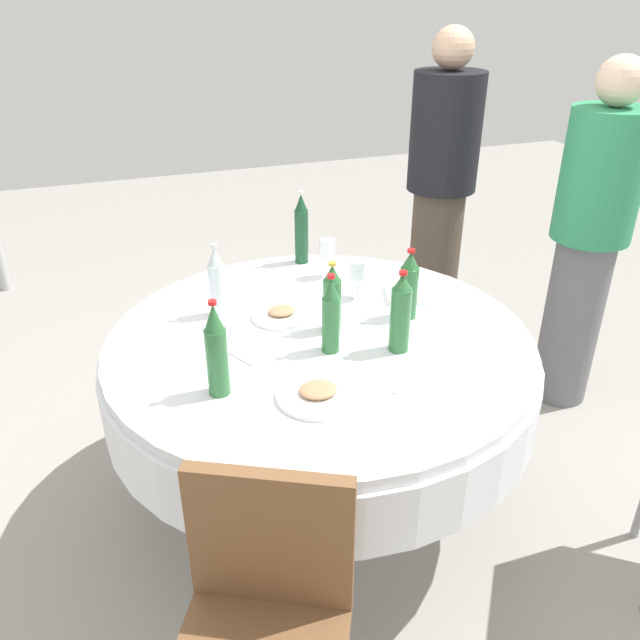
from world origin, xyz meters
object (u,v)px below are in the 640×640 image
at_px(bottle_green_east, 409,286).
at_px(dining_table, 320,371).
at_px(bottle_green_mid, 332,299).
at_px(plate_near, 282,314).
at_px(bottle_dark_green_north, 301,230).
at_px(person_mid, 589,238).
at_px(bottle_green_rear, 330,316).
at_px(wine_glass_rear, 327,251).
at_px(bottle_green_front, 400,314).
at_px(chair_east, 264,618).
at_px(bottle_clear_west, 217,283).
at_px(wine_glass_front, 358,270).
at_px(person_west, 440,197).
at_px(bottle_green_south, 216,351).
at_px(plate_outer, 318,394).

bearing_deg(bottle_green_east, dining_table, 4.67).
bearing_deg(bottle_green_mid, plate_near, -47.15).
relative_size(bottle_dark_green_north, person_mid, 0.20).
relative_size(bottle_green_rear, person_mid, 0.18).
height_order(wine_glass_rear, plate_near, wine_glass_rear).
bearing_deg(bottle_dark_green_north, bottle_green_rear, 78.45).
bearing_deg(bottle_dark_green_north, bottle_green_front, 94.59).
relative_size(bottle_dark_green_north, wine_glass_rear, 1.96).
bearing_deg(person_mid, chair_east, -69.63).
xyz_separation_m(bottle_green_rear, plate_near, (0.08, -0.28, -0.12)).
bearing_deg(bottle_clear_west, wine_glass_front, 175.40).
distance_m(bottle_green_east, person_west, 1.08).
relative_size(dining_table, bottle_dark_green_north, 4.76).
bearing_deg(person_west, dining_table, -90.00).
bearing_deg(dining_table, wine_glass_rear, -113.15).
distance_m(dining_table, bottle_green_east, 0.44).
height_order(bottle_dark_green_north, wine_glass_front, bottle_dark_green_north).
bearing_deg(bottle_green_south, person_west, -140.45).
bearing_deg(plate_outer, bottle_green_south, -24.57).
bearing_deg(bottle_dark_green_north, wine_glass_rear, 105.40).
relative_size(bottle_green_rear, bottle_dark_green_north, 0.87).
bearing_deg(person_west, plate_outer, -84.42).
height_order(bottle_clear_west, bottle_green_south, bottle_green_south).
distance_m(bottle_green_front, person_west, 1.32).
distance_m(bottle_green_east, plate_outer, 0.62).
xyz_separation_m(bottle_dark_green_north, person_west, (-0.82, -0.26, -0.02)).
xyz_separation_m(bottle_green_front, plate_near, (0.30, -0.35, -0.12)).
bearing_deg(wine_glass_front, plate_near, 9.87).
height_order(bottle_green_front, wine_glass_rear, bottle_green_front).
distance_m(wine_glass_rear, person_west, 0.89).
bearing_deg(plate_near, person_mid, -176.17).
bearing_deg(wine_glass_rear, plate_outer, 67.86).
distance_m(plate_near, plate_outer, 0.53).
relative_size(wine_glass_front, person_west, 0.09).
bearing_deg(bottle_clear_west, wine_glass_rear, -159.25).
bearing_deg(plate_near, bottle_green_south, 51.86).
relative_size(bottle_green_east, person_west, 0.16).
height_order(bottle_green_mid, person_mid, person_mid).
bearing_deg(bottle_green_mid, bottle_dark_green_north, -98.72).
relative_size(bottle_clear_west, bottle_green_mid, 1.07).
distance_m(bottle_clear_west, wine_glass_front, 0.54).
bearing_deg(wine_glass_rear, bottle_clear_west, 20.75).
xyz_separation_m(dining_table, person_west, (-0.97, -0.91, 0.28)).
bearing_deg(person_mid, bottle_green_front, -79.99).
height_order(bottle_green_east, person_mid, person_mid).
distance_m(plate_near, person_mid, 1.46).
bearing_deg(chair_east, bottle_green_mid, -91.98).
relative_size(bottle_green_mid, person_mid, 0.16).
distance_m(bottle_clear_west, bottle_green_south, 0.51).
distance_m(bottle_dark_green_north, person_mid, 1.27).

